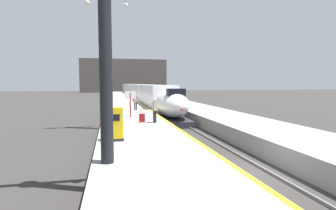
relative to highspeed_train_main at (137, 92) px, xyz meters
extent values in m
plane|color=#33302D|center=(0.00, -48.17, -1.97)|extent=(260.00, 260.00, 0.00)
cube|color=gray|center=(-4.05, -23.42, -1.44)|extent=(4.80, 110.00, 1.05)
cube|color=gray|center=(4.05, -23.42, -1.44)|extent=(4.80, 110.00, 1.05)
cube|color=yellow|center=(-1.77, -23.42, -0.92)|extent=(0.20, 107.80, 0.01)
cube|color=slate|center=(-0.75, -20.67, -1.91)|extent=(0.08, 110.00, 0.12)
cube|color=slate|center=(0.75, -20.67, -1.91)|extent=(0.08, 110.00, 0.12)
ellipsoid|color=silver|center=(0.00, -33.36, -0.14)|extent=(2.78, 7.77, 2.56)
cube|color=#28282D|center=(0.00, -33.74, -1.69)|extent=(2.46, 6.60, 0.55)
cube|color=black|center=(0.00, -35.10, 0.93)|extent=(1.59, 1.00, 0.90)
sphere|color=#F24C4C|center=(0.00, -37.16, -0.29)|extent=(0.28, 0.28, 0.28)
cube|color=silver|center=(0.00, -24.02, 0.11)|extent=(2.90, 14.00, 3.05)
cube|color=black|center=(-1.42, -24.02, 0.66)|extent=(0.04, 11.90, 0.80)
cube|color=black|center=(1.42, -24.02, 0.66)|extent=(0.04, 11.90, 0.80)
cube|color=silver|center=(0.00, -24.02, -1.17)|extent=(2.92, 13.30, 0.24)
cube|color=black|center=(0.00, -28.50, -1.69)|extent=(2.03, 2.20, 0.56)
cube|color=black|center=(0.00, -19.54, -1.69)|extent=(2.03, 2.20, 0.56)
cube|color=silver|center=(0.00, -7.42, 0.11)|extent=(2.90, 18.00, 3.05)
cube|color=black|center=(-1.42, -7.42, 0.66)|extent=(0.04, 15.84, 0.80)
cube|color=black|center=(1.42, -7.42, 0.66)|extent=(0.04, 15.84, 0.80)
cube|color=black|center=(0.00, -13.54, -1.69)|extent=(2.03, 2.20, 0.56)
cube|color=black|center=(0.00, -1.30, -1.69)|extent=(2.03, 2.20, 0.56)
cube|color=silver|center=(0.00, 11.18, 0.11)|extent=(2.90, 18.00, 3.05)
cube|color=black|center=(-1.42, 11.18, 0.66)|extent=(0.04, 15.84, 0.80)
cube|color=black|center=(1.42, 11.18, 0.66)|extent=(0.04, 15.84, 0.80)
cube|color=black|center=(0.00, 5.06, -1.69)|extent=(2.03, 2.20, 0.56)
cube|color=black|center=(0.00, 17.30, -1.69)|extent=(2.03, 2.20, 0.56)
cube|color=silver|center=(0.00, 29.78, 0.11)|extent=(2.90, 18.00, 3.05)
cube|color=black|center=(-1.42, 29.78, 0.66)|extent=(0.04, 15.84, 0.80)
cube|color=black|center=(1.42, 29.78, 0.66)|extent=(0.04, 15.84, 0.80)
cube|color=black|center=(0.00, 23.66, -1.69)|extent=(2.03, 2.20, 0.56)
cube|color=black|center=(0.00, 35.90, -1.69)|extent=(2.03, 2.20, 0.56)
cylinder|color=black|center=(-5.90, -48.75, 3.35)|extent=(0.44, 0.44, 8.53)
cylinder|color=black|center=(-5.90, -35.87, 4.11)|extent=(0.44, 0.44, 10.06)
sphere|color=#EFEACC|center=(-7.40, -35.87, 8.19)|extent=(0.36, 0.36, 0.36)
cylinder|color=black|center=(-4.40, -35.87, 8.54)|extent=(0.03, 0.03, 0.60)
sphere|color=#EFEACC|center=(-4.40, -35.87, 8.19)|extent=(0.36, 0.36, 0.36)
cylinder|color=#23232D|center=(-2.82, -40.01, -0.49)|extent=(0.13, 0.13, 0.85)
cylinder|color=#23232D|center=(-2.69, -39.91, -0.49)|extent=(0.13, 0.13, 0.85)
cube|color=gray|center=(-2.76, -39.96, 0.24)|extent=(0.44, 0.40, 0.62)
cylinder|color=gray|center=(-2.95, -40.10, 0.19)|extent=(0.09, 0.09, 0.58)
cylinder|color=gray|center=(-2.56, -39.82, 0.19)|extent=(0.09, 0.09, 0.58)
sphere|color=tan|center=(-2.76, -39.96, 0.66)|extent=(0.22, 0.22, 0.22)
cylinder|color=#23232D|center=(-3.16, -30.88, -0.49)|extent=(0.13, 0.13, 0.85)
cylinder|color=#23232D|center=(-3.33, -30.88, -0.49)|extent=(0.13, 0.13, 0.85)
cube|color=gray|center=(-3.24, -30.88, 0.24)|extent=(0.39, 0.23, 0.62)
cylinder|color=gray|center=(-3.00, -30.89, 0.19)|extent=(0.09, 0.09, 0.58)
cylinder|color=gray|center=(-3.48, -30.88, 0.19)|extent=(0.09, 0.09, 0.58)
sphere|color=tan|center=(-3.24, -30.88, 0.66)|extent=(0.22, 0.22, 0.22)
cube|color=maroon|center=(-3.60, -39.51, -0.62)|extent=(0.40, 0.22, 0.60)
cylinder|color=#262628|center=(-3.70, -39.51, -0.14)|extent=(0.02, 0.02, 0.36)
cylinder|color=#262628|center=(-3.50, -39.51, -0.14)|extent=(0.02, 0.02, 0.36)
cube|color=#262628|center=(-3.60, -39.51, 0.05)|extent=(0.22, 0.03, 0.02)
cube|color=yellow|center=(-5.55, -45.16, -0.12)|extent=(0.70, 0.56, 1.60)
cube|color=black|center=(-5.55, -45.44, 0.23)|extent=(0.40, 0.02, 0.32)
cube|color=black|center=(-5.55, -45.16, -0.86)|extent=(0.76, 0.62, 0.12)
cylinder|color=maroon|center=(-4.18, -36.36, 0.08)|extent=(0.10, 0.10, 2.00)
cube|color=white|center=(-4.18, -36.36, 0.88)|extent=(0.90, 0.06, 0.64)
cube|color=#4C4742|center=(0.00, 53.83, 5.03)|extent=(36.00, 2.00, 14.00)
camera|label=1|loc=(-5.75, -57.92, 1.85)|focal=27.91mm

